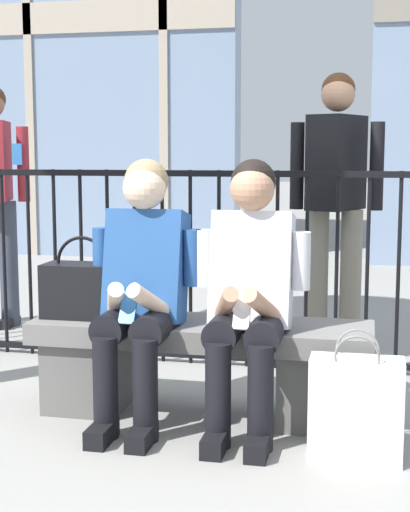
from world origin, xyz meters
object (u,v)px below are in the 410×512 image
object	(u,v)px
seated_person_companion	(249,287)
bystander_at_railing	(336,193)
seated_person_with_phone	(141,283)
handbag_on_bench	(83,289)
stone_bench	(201,359)
shopping_bag	(356,408)

from	to	relation	value
seated_person_companion	bystander_at_railing	xyz separation A→B (m)	(0.31, 1.35, 0.35)
seated_person_with_phone	handbag_on_bench	xyz separation A→B (m)	(-0.33, 0.12, -0.06)
seated_person_with_phone	bystander_at_railing	size ratio (longest dim) A/B	0.71
stone_bench	shopping_bag	world-z (taller)	shopping_bag
handbag_on_bench	shopping_bag	bearing A→B (deg)	-16.29
handbag_on_bench	seated_person_with_phone	bearing A→B (deg)	-19.75
seated_person_companion	shopping_bag	bearing A→B (deg)	-28.80
shopping_bag	seated_person_companion	bearing A→B (deg)	151.20
seated_person_with_phone	seated_person_companion	distance (m)	0.50
stone_bench	seated_person_with_phone	world-z (taller)	seated_person_with_phone
seated_person_with_phone	shopping_bag	distance (m)	1.10
seated_person_companion	seated_person_with_phone	bearing A→B (deg)	180.00
bystander_at_railing	stone_bench	bearing A→B (deg)	-114.63
seated_person_with_phone	bystander_at_railing	world-z (taller)	bystander_at_railing
seated_person_companion	shopping_bag	world-z (taller)	seated_person_companion
stone_bench	handbag_on_bench	size ratio (longest dim) A/B	4.05
stone_bench	seated_person_companion	size ratio (longest dim) A/B	1.32
shopping_bag	seated_person_with_phone	bearing A→B (deg)	164.91
seated_person_companion	handbag_on_bench	distance (m)	0.84
handbag_on_bench	seated_person_companion	bearing A→B (deg)	-8.14
seated_person_companion	shopping_bag	distance (m)	0.70
handbag_on_bench	bystander_at_railing	xyz separation A→B (m)	(1.14, 1.24, 0.41)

